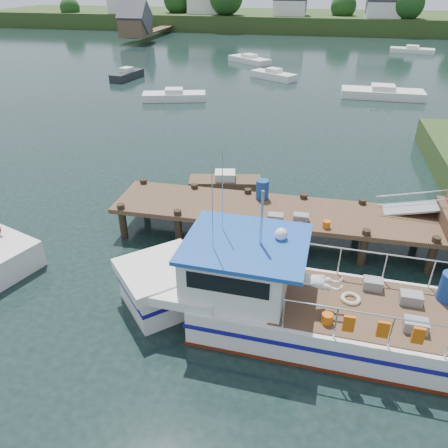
% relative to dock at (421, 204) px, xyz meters
% --- Properties ---
extents(ground_plane, '(160.00, 160.00, 0.00)m').
position_rel_dock_xyz_m(ground_plane, '(-6.51, -0.01, -2.24)').
color(ground_plane, black).
extents(far_shore, '(140.00, 42.55, 9.22)m').
position_rel_dock_xyz_m(far_shore, '(-6.50, 82.36, -0.14)').
color(far_shore, '#2B411A').
rests_on(far_shore, ground).
extents(dock, '(16.60, 3.00, 4.78)m').
position_rel_dock_xyz_m(dock, '(0.00, 0.00, 0.00)').
color(dock, '#503826').
rests_on(dock, ground).
extents(lobster_boat, '(11.89, 3.89, 5.68)m').
position_rel_dock_xyz_m(lobster_boat, '(-4.77, -5.39, -1.21)').
color(lobster_boat, silver).
rests_on(lobster_boat, ground).
extents(moored_rowboat, '(3.91, 1.95, 1.09)m').
position_rel_dock_xyz_m(moored_rowboat, '(-8.67, 4.15, -1.84)').
color(moored_rowboat, '#503826').
rests_on(moored_rowboat, ground).
extents(moored_far, '(6.25, 2.93, 1.02)m').
position_rel_dock_xyz_m(moored_far, '(8.09, 54.63, -1.86)').
color(moored_far, silver).
rests_on(moored_far, ground).
extents(moored_a, '(5.92, 3.37, 1.03)m').
position_rel_dock_xyz_m(moored_a, '(-17.13, 21.78, -1.86)').
color(moored_a, silver).
rests_on(moored_a, ground).
extents(moored_b, '(5.29, 4.18, 1.14)m').
position_rel_dock_xyz_m(moored_b, '(-9.37, 32.65, -1.82)').
color(moored_b, silver).
rests_on(moored_b, ground).
extents(moored_c, '(7.34, 2.57, 1.15)m').
position_rel_dock_xyz_m(moored_c, '(1.37, 26.63, -1.81)').
color(moored_c, silver).
rests_on(moored_c, ground).
extents(moored_d, '(6.03, 5.36, 1.03)m').
position_rel_dock_xyz_m(moored_d, '(-13.52, 42.00, -1.86)').
color(moored_d, silver).
rests_on(moored_d, ground).
extents(moored_e, '(2.32, 4.68, 1.24)m').
position_rel_dock_xyz_m(moored_e, '(-24.85, 29.25, -1.78)').
color(moored_e, black).
rests_on(moored_e, ground).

